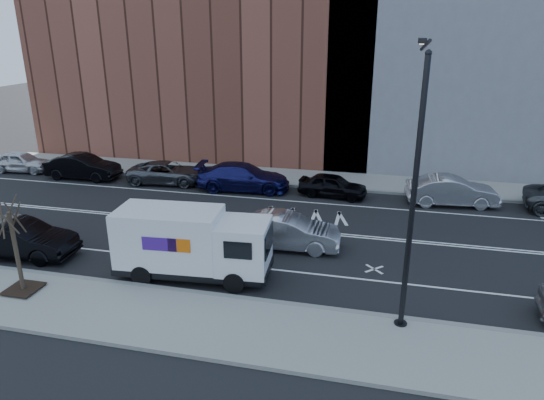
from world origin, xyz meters
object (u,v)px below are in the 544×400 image
at_px(far_parked_b, 83,167).
at_px(fedex_van, 192,243).
at_px(far_parked_a, 21,162).
at_px(driving_sedan, 287,231).

bearing_deg(far_parked_b, fedex_van, -132.82).
height_order(fedex_van, far_parked_b, fedex_van).
bearing_deg(far_parked_b, far_parked_a, 83.79).
xyz_separation_m(far_parked_a, far_parked_b, (5.23, -0.50, 0.10)).
bearing_deg(fedex_van, driving_sedan, 44.40).
bearing_deg(driving_sedan, far_parked_b, 60.98).
relative_size(far_parked_b, driving_sedan, 1.02).
bearing_deg(far_parked_a, fedex_van, -128.49).
distance_m(far_parked_b, driving_sedan, 17.31).
height_order(far_parked_a, far_parked_b, far_parked_b).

